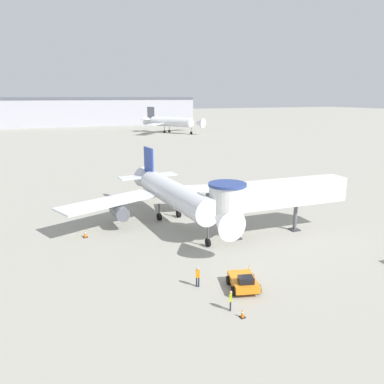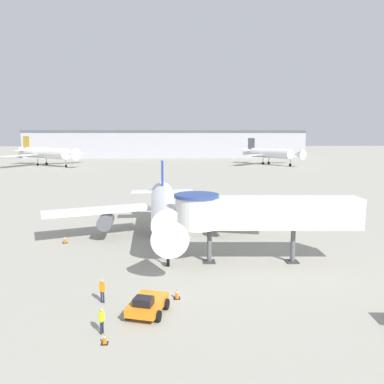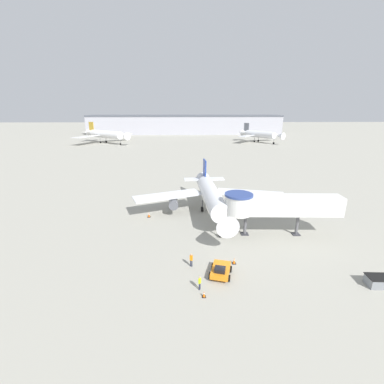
% 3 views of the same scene
% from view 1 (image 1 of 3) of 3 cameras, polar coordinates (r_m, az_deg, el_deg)
% --- Properties ---
extents(ground_plane, '(800.00, 800.00, 0.00)m').
position_cam_1_polar(ground_plane, '(47.52, -1.86, -4.53)').
color(ground_plane, '#9E9B8E').
extents(main_airplane, '(28.19, 24.67, 8.39)m').
position_cam_1_polar(main_airplane, '(46.43, -2.90, -0.37)').
color(main_airplane, silver).
rests_on(main_airplane, ground_plane).
extents(jet_bridge, '(17.02, 4.10, 6.45)m').
position_cam_1_polar(jet_bridge, '(42.74, 11.63, -0.32)').
color(jet_bridge, silver).
rests_on(jet_bridge, ground_plane).
extents(pushback_tug_orange, '(2.93, 3.65, 1.44)m').
position_cam_1_polar(pushback_tug_orange, '(31.78, 7.86, -13.39)').
color(pushback_tug_orange, orange).
rests_on(pushback_tug_orange, ground_plane).
extents(traffic_cone_port_wing, '(0.51, 0.51, 0.84)m').
position_cam_1_polar(traffic_cone_port_wing, '(43.93, -15.97, -6.15)').
color(traffic_cone_port_wing, black).
rests_on(traffic_cone_port_wing, ground_plane).
extents(traffic_cone_near_nose, '(0.48, 0.48, 0.78)m').
position_cam_1_polar(traffic_cone_near_nose, '(34.60, 8.70, -11.53)').
color(traffic_cone_near_nose, black).
rests_on(traffic_cone_near_nose, ground_plane).
extents(traffic_cone_apron_front, '(0.39, 0.39, 0.65)m').
position_cam_1_polar(traffic_cone_apron_front, '(28.40, 7.70, -17.88)').
color(traffic_cone_apron_front, black).
rests_on(traffic_cone_apron_front, ground_plane).
extents(ground_crew_marshaller, '(0.31, 0.36, 1.60)m').
position_cam_1_polar(ground_crew_marshaller, '(28.75, 5.90, -15.94)').
color(ground_crew_marshaller, '#1E2338').
rests_on(ground_crew_marshaller, ground_plane).
extents(ground_crew_wing_walker, '(0.38, 0.30, 1.73)m').
position_cam_1_polar(ground_crew_wing_walker, '(31.71, 0.87, -12.63)').
color(ground_crew_wing_walker, '#1E2338').
rests_on(ground_crew_wing_walker, ground_plane).
extents(background_jet_gray_tail, '(27.89, 27.46, 10.83)m').
position_cam_1_polar(background_jet_gray_tail, '(162.79, -3.33, 10.63)').
color(background_jet_gray_tail, silver).
rests_on(background_jet_gray_tail, ground_plane).
extents(terminal_building, '(152.47, 27.88, 14.81)m').
position_cam_1_polar(terminal_building, '(217.33, -20.55, 11.41)').
color(terminal_building, '#A8A8B2').
rests_on(terminal_building, ground_plane).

